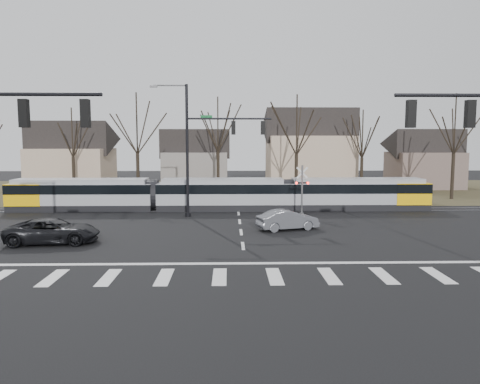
{
  "coord_description": "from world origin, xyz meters",
  "views": [
    {
      "loc": [
        -0.78,
        -23.82,
        5.86
      ],
      "look_at": [
        0.0,
        9.0,
        2.3
      ],
      "focal_mm": 35.0,
      "sensor_mm": 36.0,
      "label": 1
    }
  ],
  "objects_px": {
    "rail_crossing_signal": "(302,192)",
    "tram": "(221,193)",
    "sedan": "(288,220)",
    "suv": "(53,231)"
  },
  "relations": [
    {
      "from": "tram",
      "to": "sedan",
      "type": "distance_m",
      "value": 10.32
    },
    {
      "from": "tram",
      "to": "sedan",
      "type": "xyz_separation_m",
      "value": [
        4.59,
        -9.21,
        -0.8
      ]
    },
    {
      "from": "tram",
      "to": "suv",
      "type": "relative_size",
      "value": 6.6
    },
    {
      "from": "sedan",
      "to": "rail_crossing_signal",
      "type": "bearing_deg",
      "value": -35.05
    },
    {
      "from": "rail_crossing_signal",
      "to": "tram",
      "type": "bearing_deg",
      "value": 153.62
    },
    {
      "from": "sedan",
      "to": "tram",
      "type": "bearing_deg",
      "value": 8.79
    },
    {
      "from": "suv",
      "to": "rail_crossing_signal",
      "type": "relative_size",
      "value": 1.35
    },
    {
      "from": "tram",
      "to": "suv",
      "type": "distance_m",
      "value": 16.14
    },
    {
      "from": "suv",
      "to": "rail_crossing_signal",
      "type": "xyz_separation_m",
      "value": [
        15.95,
        9.84,
        1.16
      ]
    },
    {
      "from": "sedan",
      "to": "rail_crossing_signal",
      "type": "xyz_separation_m",
      "value": [
        1.88,
        6.01,
        1.21
      ]
    }
  ]
}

